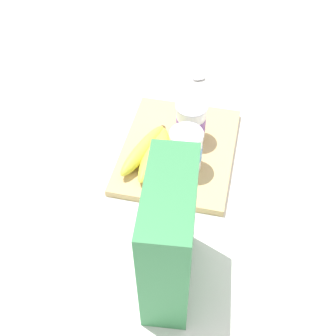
% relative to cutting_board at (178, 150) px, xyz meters
% --- Properties ---
extents(ground_plane, '(2.40, 2.40, 0.00)m').
position_rel_cutting_board_xyz_m(ground_plane, '(0.00, 0.00, -0.01)').
color(ground_plane, silver).
extents(cutting_board, '(0.31, 0.25, 0.02)m').
position_rel_cutting_board_xyz_m(cutting_board, '(0.00, 0.00, 0.00)').
color(cutting_board, tan).
rests_on(cutting_board, ground_plane).
extents(cereal_box, '(0.19, 0.09, 0.26)m').
position_rel_cutting_board_xyz_m(cereal_box, '(0.31, 0.05, 0.12)').
color(cereal_box, '#38844C').
rests_on(cereal_box, ground_plane).
extents(yogurt_cup_front, '(0.07, 0.07, 0.09)m').
position_rel_cutting_board_xyz_m(yogurt_cup_front, '(-0.04, 0.02, 0.06)').
color(yogurt_cup_front, white).
rests_on(yogurt_cup_front, cutting_board).
extents(yogurt_cup_back, '(0.07, 0.07, 0.10)m').
position_rel_cutting_board_xyz_m(yogurt_cup_back, '(0.05, 0.03, 0.06)').
color(yogurt_cup_back, white).
rests_on(yogurt_cup_back, cutting_board).
extents(banana_bunch, '(0.18, 0.12, 0.04)m').
position_rel_cutting_board_xyz_m(banana_bunch, '(0.04, -0.05, 0.03)').
color(banana_bunch, yellow).
rests_on(banana_bunch, cutting_board).
extents(spoon, '(0.07, 0.13, 0.01)m').
position_rel_cutting_board_xyz_m(spoon, '(-0.27, -0.02, -0.00)').
color(spoon, silver).
rests_on(spoon, ground_plane).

